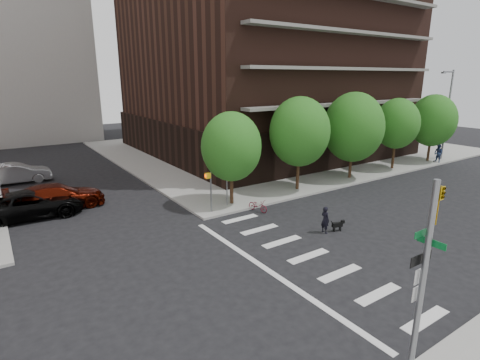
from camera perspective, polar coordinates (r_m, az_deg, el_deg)
ground at (r=17.22m, az=2.97°, el=-14.06°), size 120.00×120.00×0.00m
sidewalk_ne at (r=46.91m, az=5.81°, el=5.07°), size 39.00×33.00×0.15m
crosswalk at (r=18.48m, az=8.58°, el=-12.03°), size 3.85×13.00×0.01m
tree_a at (r=24.66m, az=-1.33°, el=5.10°), size 4.00×4.00×5.90m
tree_b at (r=28.23m, az=9.06°, el=7.26°), size 4.50×4.50×6.65m
tree_c at (r=32.59m, az=16.89°, el=7.70°), size 5.00×5.00×6.80m
tree_d at (r=37.42m, az=22.79°, el=7.93°), size 4.00×4.00×6.20m
tree_e at (r=42.54m, az=27.32°, el=8.06°), size 4.50×4.50×6.35m
traffic_signal at (r=11.28m, az=25.64°, el=-17.06°), size 0.90×0.75×6.00m
pedestrian_signal at (r=23.82m, az=-3.95°, el=-0.72°), size 2.18×0.67×2.60m
streetlamp at (r=43.91m, az=29.01°, el=9.41°), size 2.14×0.22×9.00m
parked_car_black at (r=26.58m, az=-29.17°, el=-3.25°), size 3.05×6.21×1.70m
parked_car_maroon at (r=27.40m, az=-26.15°, el=-2.31°), size 2.49×5.97×1.73m
parked_car_silver at (r=35.71m, az=-30.84°, el=0.88°), size 1.95×5.11×1.66m
scooter at (r=24.41m, az=2.73°, el=-3.89°), size 0.87×1.60×0.80m
dog_walker at (r=21.53m, az=12.85°, el=-5.93°), size 0.58×0.39×1.54m
dog at (r=22.05m, az=14.70°, el=-6.58°), size 0.75×0.39×0.62m
pedestrian_far at (r=42.54m, az=27.98°, el=3.61°), size 1.01×0.85×1.83m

